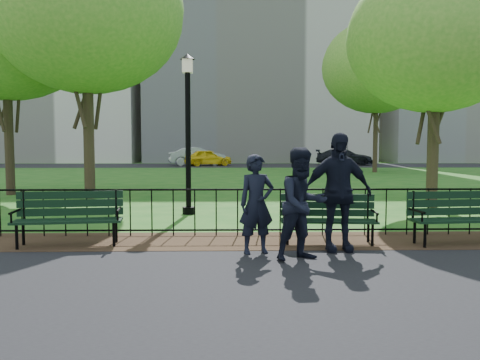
{
  "coord_description": "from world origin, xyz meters",
  "views": [
    {
      "loc": [
        -1.15,
        -6.67,
        1.68
      ],
      "look_at": [
        -0.97,
        1.5,
        1.09
      ],
      "focal_mm": 35.0,
      "sensor_mm": 36.0,
      "label": 1
    }
  ],
  "objects_px": {
    "park_bench_main": "(313,211)",
    "tree_far_e": "(377,67)",
    "tree_near_w": "(86,10)",
    "taxi": "(207,158)",
    "park_bench_right_a": "(459,212)",
    "lamppost": "(188,128)",
    "park_bench_left_a": "(69,212)",
    "person_right": "(337,192)",
    "person_mid": "(303,204)",
    "sedan_silver": "(197,156)",
    "tree_mid_w": "(5,25)",
    "person_left": "(257,204)",
    "sedan_dark": "(344,157)",
    "tree_near_e": "(436,37)"
  },
  "relations": [
    {
      "from": "park_bench_main",
      "to": "tree_far_e",
      "type": "bearing_deg",
      "value": 74.81
    },
    {
      "from": "tree_near_w",
      "to": "taxi",
      "type": "height_order",
      "value": "tree_near_w"
    },
    {
      "from": "park_bench_right_a",
      "to": "lamppost",
      "type": "xyz_separation_m",
      "value": [
        -4.96,
        3.71,
        1.58
      ]
    },
    {
      "from": "park_bench_left_a",
      "to": "tree_near_w",
      "type": "height_order",
      "value": "tree_near_w"
    },
    {
      "from": "park_bench_right_a",
      "to": "person_right",
      "type": "bearing_deg",
      "value": -172.99
    },
    {
      "from": "tree_far_e",
      "to": "person_mid",
      "type": "relative_size",
      "value": 5.93
    },
    {
      "from": "park_bench_left_a",
      "to": "sedan_silver",
      "type": "bearing_deg",
      "value": 82.74
    },
    {
      "from": "park_bench_right_a",
      "to": "person_mid",
      "type": "relative_size",
      "value": 1.07
    },
    {
      "from": "person_right",
      "to": "park_bench_main",
      "type": "bearing_deg",
      "value": 112.83
    },
    {
      "from": "tree_mid_w",
      "to": "person_left",
      "type": "distance_m",
      "value": 13.21
    },
    {
      "from": "lamppost",
      "to": "tree_far_e",
      "type": "height_order",
      "value": "tree_far_e"
    },
    {
      "from": "lamppost",
      "to": "sedan_silver",
      "type": "distance_m",
      "value": 29.34
    },
    {
      "from": "tree_mid_w",
      "to": "sedan_dark",
      "type": "xyz_separation_m",
      "value": [
        17.98,
        25.52,
        -5.06
      ]
    },
    {
      "from": "person_left",
      "to": "taxi",
      "type": "relative_size",
      "value": 0.37
    },
    {
      "from": "park_bench_right_a",
      "to": "person_right",
      "type": "distance_m",
      "value": 2.3
    },
    {
      "from": "park_bench_main",
      "to": "tree_near_w",
      "type": "relative_size",
      "value": 0.19
    },
    {
      "from": "park_bench_main",
      "to": "person_right",
      "type": "height_order",
      "value": "person_right"
    },
    {
      "from": "park_bench_main",
      "to": "tree_mid_w",
      "type": "xyz_separation_m",
      "value": [
        -9.08,
        8.48,
        5.23
      ]
    },
    {
      "from": "tree_near_e",
      "to": "person_right",
      "type": "distance_m",
      "value": 7.63
    },
    {
      "from": "tree_near_w",
      "to": "taxi",
      "type": "relative_size",
      "value": 2.04
    },
    {
      "from": "tree_near_w",
      "to": "person_left",
      "type": "relative_size",
      "value": 5.57
    },
    {
      "from": "person_mid",
      "to": "person_right",
      "type": "distance_m",
      "value": 0.9
    },
    {
      "from": "tree_near_e",
      "to": "tree_far_e",
      "type": "relative_size",
      "value": 0.68
    },
    {
      "from": "person_mid",
      "to": "sedan_dark",
      "type": "bearing_deg",
      "value": 50.65
    },
    {
      "from": "park_bench_left_a",
      "to": "sedan_dark",
      "type": "relative_size",
      "value": 0.36
    },
    {
      "from": "tree_near_w",
      "to": "sedan_silver",
      "type": "height_order",
      "value": "tree_near_w"
    },
    {
      "from": "person_mid",
      "to": "tree_mid_w",
      "type": "bearing_deg",
      "value": 107.53
    },
    {
      "from": "park_bench_left_a",
      "to": "lamppost",
      "type": "distance_m",
      "value": 4.35
    },
    {
      "from": "park_bench_main",
      "to": "tree_far_e",
      "type": "distance_m",
      "value": 24.72
    },
    {
      "from": "park_bench_left_a",
      "to": "tree_far_e",
      "type": "distance_m",
      "value": 26.4
    },
    {
      "from": "tree_near_w",
      "to": "person_mid",
      "type": "relative_size",
      "value": 5.21
    },
    {
      "from": "person_left",
      "to": "person_right",
      "type": "height_order",
      "value": "person_right"
    },
    {
      "from": "sedan_dark",
      "to": "park_bench_main",
      "type": "bearing_deg",
      "value": 177.67
    },
    {
      "from": "person_mid",
      "to": "sedan_dark",
      "type": "distance_m",
      "value": 36.36
    },
    {
      "from": "taxi",
      "to": "sedan_silver",
      "type": "relative_size",
      "value": 0.85
    },
    {
      "from": "lamppost",
      "to": "tree_far_e",
      "type": "relative_size",
      "value": 0.4
    },
    {
      "from": "person_left",
      "to": "sedan_silver",
      "type": "height_order",
      "value": "sedan_silver"
    },
    {
      "from": "tree_near_e",
      "to": "sedan_dark",
      "type": "xyz_separation_m",
      "value": [
        4.72,
        29.12,
        -3.89
      ]
    },
    {
      "from": "park_bench_main",
      "to": "taxi",
      "type": "relative_size",
      "value": 0.39
    },
    {
      "from": "tree_near_e",
      "to": "person_right",
      "type": "bearing_deg",
      "value": -125.68
    },
    {
      "from": "tree_near_w",
      "to": "tree_far_e",
      "type": "xyz_separation_m",
      "value": [
        14.07,
        15.21,
        0.83
      ]
    },
    {
      "from": "person_right",
      "to": "sedan_dark",
      "type": "bearing_deg",
      "value": 71.27
    },
    {
      "from": "tree_mid_w",
      "to": "person_right",
      "type": "bearing_deg",
      "value": -43.97
    },
    {
      "from": "person_right",
      "to": "lamppost",
      "type": "bearing_deg",
      "value": 118.35
    },
    {
      "from": "tree_near_w",
      "to": "person_right",
      "type": "distance_m",
      "value": 11.23
    },
    {
      "from": "tree_mid_w",
      "to": "tree_far_e",
      "type": "distance_m",
      "value": 22.2
    },
    {
      "from": "sedan_silver",
      "to": "tree_near_e",
      "type": "bearing_deg",
      "value": -173.81
    },
    {
      "from": "tree_mid_w",
      "to": "person_left",
      "type": "height_order",
      "value": "tree_mid_w"
    },
    {
      "from": "park_bench_main",
      "to": "tree_mid_w",
      "type": "relative_size",
      "value": 0.2
    },
    {
      "from": "tree_far_e",
      "to": "sedan_dark",
      "type": "height_order",
      "value": "tree_far_e"
    }
  ]
}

